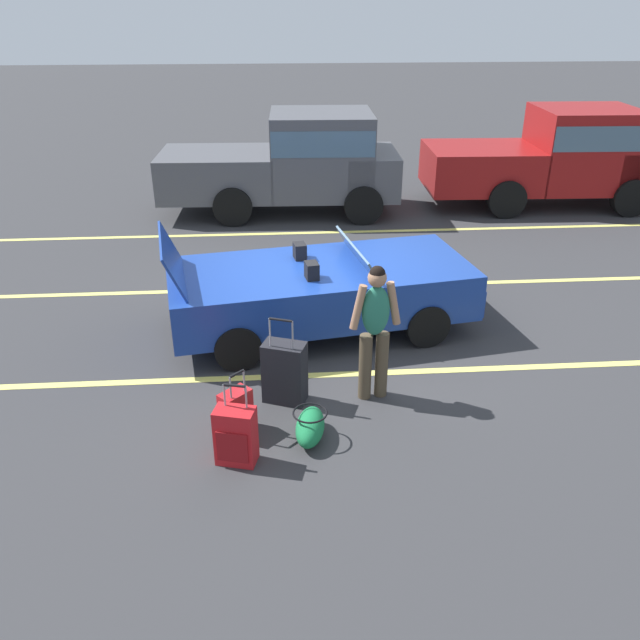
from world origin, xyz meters
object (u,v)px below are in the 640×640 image
Objects in this scene: suitcase_medium_bright at (236,436)px; duffel_bag at (310,426)px; suitcase_large_black at (285,372)px; traveler_person at (375,326)px; convertible_car at (334,289)px; parked_pickup_truck_far at (560,155)px; parked_pickup_truck_near at (299,161)px; suitcase_small_carryon at (236,412)px.

suitcase_medium_bright is 1.28× the size of duffel_bag.
suitcase_medium_bright is (-0.52, -1.09, -0.06)m from suitcase_large_black.
convertible_car is at bearing -1.07° from traveler_person.
parked_pickup_truck_far is at bearing 156.67° from suitcase_medium_bright.
convertible_car is 2.66× the size of traveler_person.
parked_pickup_truck_near is at bearing -6.05° from traveler_person.
duffel_bag is (0.25, -0.77, -0.21)m from suitcase_large_black.
traveler_person is at bearing -83.89° from parked_pickup_truck_near.
suitcase_medium_bright is 10.95m from parked_pickup_truck_far.
suitcase_small_carryon is at bearing -95.45° from parked_pickup_truck_near.
parked_pickup_truck_near is (1.03, 7.95, 0.85)m from suitcase_small_carryon.
suitcase_small_carryon is at bearing -128.07° from parked_pickup_truck_far.
convertible_car is at bearing 171.55° from suitcase_medium_bright.
suitcase_large_black is at bearing 169.41° from suitcase_medium_bright.
suitcase_small_carryon is (-0.54, -0.58, -0.12)m from suitcase_large_black.
parked_pickup_truck_far reaches higher than convertible_car.
parked_pickup_truck_near and parked_pickup_truck_far have the same top height.
suitcase_large_black is 7.42m from parked_pickup_truck_near.
duffel_bag is (0.76, 0.32, -0.15)m from suitcase_medium_bright.
traveler_person reaches higher than suitcase_large_black.
parked_pickup_truck_near is at bearing -51.14° from suitcase_small_carryon.
duffel_bag is (0.79, -0.19, -0.10)m from suitcase_small_carryon.
suitcase_small_carryon is 0.81m from duffel_bag.
suitcase_medium_bright reaches higher than suitcase_small_carryon.
parked_pickup_truck_near is at bearing 82.90° from convertible_car.
parked_pickup_truck_near is at bearing -171.89° from suitcase_medium_bright.
parked_pickup_truck_far is (6.78, 8.07, 0.85)m from suitcase_small_carryon.
parked_pickup_truck_near reaches higher than suitcase_small_carryon.
convertible_car is 1.97m from suitcase_large_black.
parked_pickup_truck_near is (1.00, 8.46, 0.80)m from suitcase_medium_bright.
suitcase_small_carryon is 8.06m from parked_pickup_truck_near.
convertible_car is 2.67m from duffel_bag.
parked_pickup_truck_far is (5.75, 0.12, 0.00)m from parked_pickup_truck_near.
suitcase_small_carryon is 0.15× the size of parked_pickup_truck_far.
convertible_car is at bearing -85.53° from parked_pickup_truck_near.
duffel_bag is at bearing -142.25° from suitcase_large_black.
convertible_car is 3.99× the size of suitcase_large_black.
traveler_person is (1.03, 0.01, 0.56)m from suitcase_large_black.
duffel_bag is at bearing -89.79° from parked_pickup_truck_near.
suitcase_large_black is 0.22× the size of parked_pickup_truck_far.
parked_pickup_truck_near is at bearing 16.33° from suitcase_large_black.
suitcase_small_carryon is 0.46× the size of traveler_person.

